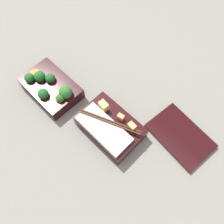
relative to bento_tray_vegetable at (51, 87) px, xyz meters
name	(u,v)px	position (x,y,z in m)	size (l,w,h in m)	color
ground_plane	(75,107)	(0.10, 0.02, -0.03)	(3.00, 3.00, 0.00)	gray
bento_tray_vegetable	(51,87)	(0.00, 0.00, 0.00)	(0.20, 0.13, 0.08)	black
bento_tray_rice	(110,126)	(0.25, 0.04, 0.00)	(0.20, 0.13, 0.07)	black
bento_lid	(180,136)	(0.42, 0.18, -0.02)	(0.20, 0.13, 0.01)	black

